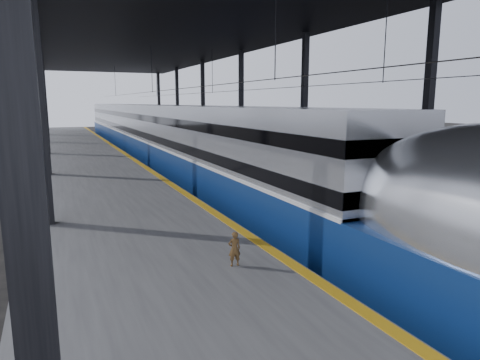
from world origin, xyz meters
TOP-DOWN VIEW (x-y plane):
  - ground at (0.00, 0.00)m, footprint 160.00×160.00m
  - platform at (-3.50, 20.00)m, footprint 6.00×80.00m
  - yellow_strip at (-0.70, 20.00)m, footprint 0.30×80.00m
  - rails at (4.50, 20.00)m, footprint 6.52×80.00m
  - canopy at (1.90, 20.00)m, footprint 18.00×75.00m
  - tgv_train at (2.00, 23.32)m, footprint 3.13×65.20m
  - second_train at (7.00, 37.15)m, footprint 3.04×56.05m
  - child at (-1.94, -0.47)m, footprint 0.30×0.21m

SIDE VIEW (x-z plane):
  - ground at x=0.00m, z-range 0.00..0.00m
  - rails at x=4.50m, z-range 0.00..0.16m
  - platform at x=-3.50m, z-range 0.00..1.00m
  - yellow_strip at x=-0.70m, z-range 1.00..1.01m
  - child at x=-1.94m, z-range 1.00..1.80m
  - tgv_train at x=2.00m, z-range -0.14..4.34m
  - second_train at x=7.00m, z-range 0.03..4.22m
  - canopy at x=1.90m, z-range 4.38..13.85m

